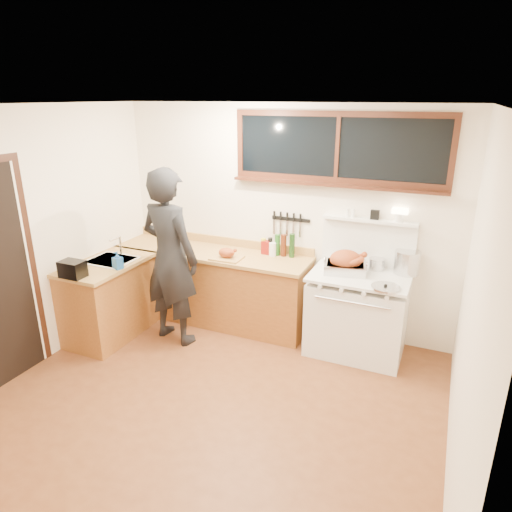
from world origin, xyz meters
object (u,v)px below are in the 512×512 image
at_px(vintage_stove, 358,312).
at_px(cutting_board, 227,255).
at_px(man, 170,258).
at_px(roast_turkey, 346,263).

xyz_separation_m(vintage_stove, cutting_board, (-1.50, -0.14, 0.48)).
relative_size(vintage_stove, man, 0.79).
height_order(man, roast_turkey, man).
xyz_separation_m(man, roast_turkey, (1.81, 0.57, 0.01)).
bearing_deg(roast_turkey, vintage_stove, 1.61).
xyz_separation_m(man, cutting_board, (0.47, 0.44, -0.04)).
xyz_separation_m(vintage_stove, roast_turkey, (-0.16, -0.00, 0.54)).
distance_m(cutting_board, roast_turkey, 1.35).
relative_size(vintage_stove, roast_turkey, 3.27).
xyz_separation_m(vintage_stove, man, (-1.97, -0.57, 0.52)).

